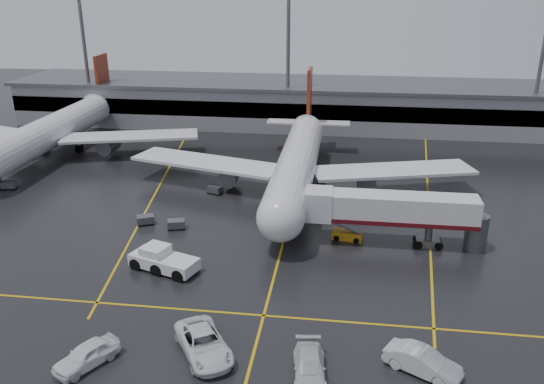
# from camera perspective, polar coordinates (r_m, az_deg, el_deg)

# --- Properties ---
(ground) EXTENTS (220.00, 220.00, 0.00)m
(ground) POSITION_cam_1_polar(r_m,az_deg,el_deg) (69.59, 1.86, -2.57)
(ground) COLOR black
(ground) RESTS_ON ground
(apron_line_centre) EXTENTS (0.25, 90.00, 0.02)m
(apron_line_centre) POSITION_cam_1_polar(r_m,az_deg,el_deg) (69.59, 1.86, -2.56)
(apron_line_centre) COLOR gold
(apron_line_centre) RESTS_ON ground
(apron_line_stop) EXTENTS (60.00, 0.25, 0.02)m
(apron_line_stop) POSITION_cam_1_polar(r_m,az_deg,el_deg) (50.34, -0.86, -12.53)
(apron_line_stop) COLOR gold
(apron_line_stop) RESTS_ON ground
(apron_line_left) EXTENTS (9.99, 69.35, 0.02)m
(apron_line_left) POSITION_cam_1_polar(r_m,az_deg,el_deg) (82.88, -11.28, 0.97)
(apron_line_left) COLOR gold
(apron_line_left) RESTS_ON ground
(apron_line_right) EXTENTS (7.57, 69.64, 0.02)m
(apron_line_right) POSITION_cam_1_polar(r_m,az_deg,el_deg) (79.40, 15.67, -0.32)
(apron_line_right) COLOR gold
(apron_line_right) RESTS_ON ground
(terminal) EXTENTS (122.00, 19.00, 8.60)m
(terminal) POSITION_cam_1_polar(r_m,az_deg,el_deg) (114.04, 4.46, 9.04)
(terminal) COLOR gray
(terminal) RESTS_ON ground
(light_mast_left) EXTENTS (3.00, 1.20, 25.45)m
(light_mast_left) POSITION_cam_1_polar(r_m,az_deg,el_deg) (118.10, -18.60, 13.45)
(light_mast_left) COLOR #595B60
(light_mast_left) RESTS_ON ground
(light_mast_mid) EXTENTS (3.00, 1.20, 25.45)m
(light_mast_mid) POSITION_cam_1_polar(r_m,az_deg,el_deg) (106.93, 1.66, 13.82)
(light_mast_mid) COLOR #595B60
(light_mast_mid) RESTS_ON ground
(light_mast_right) EXTENTS (3.00, 1.20, 25.45)m
(light_mast_right) POSITION_cam_1_polar(r_m,az_deg,el_deg) (111.49, 25.88, 12.09)
(light_mast_right) COLOR #595B60
(light_mast_right) RESTS_ON ground
(main_airliner) EXTENTS (48.80, 45.60, 14.10)m
(main_airliner) POSITION_cam_1_polar(r_m,az_deg,el_deg) (77.15, 2.66, 3.16)
(main_airliner) COLOR silver
(main_airliner) RESTS_ON ground
(second_airliner) EXTENTS (48.80, 45.60, 14.10)m
(second_airliner) POSITION_cam_1_polar(r_m,az_deg,el_deg) (100.78, -21.30, 6.01)
(second_airliner) COLOR silver
(second_airliner) RESTS_ON ground
(jet_bridge) EXTENTS (19.90, 3.40, 6.05)m
(jet_bridge) POSITION_cam_1_polar(r_m,az_deg,el_deg) (62.47, 12.21, -1.98)
(jet_bridge) COLOR silver
(jet_bridge) RESTS_ON ground
(pushback_tractor) EXTENTS (7.63, 5.02, 2.53)m
(pushback_tractor) POSITION_cam_1_polar(r_m,az_deg,el_deg) (58.15, -11.14, -6.88)
(pushback_tractor) COLOR silver
(pushback_tractor) RESTS_ON ground
(belt_loader) EXTENTS (3.59, 2.08, 2.15)m
(belt_loader) POSITION_cam_1_polar(r_m,az_deg,el_deg) (64.13, 7.73, -4.39)
(belt_loader) COLOR #C68B13
(belt_loader) RESTS_ON ground
(service_van_a) EXTENTS (6.47, 7.66, 1.95)m
(service_van_a) POSITION_cam_1_polar(r_m,az_deg,el_deg) (45.70, -7.01, -15.13)
(service_van_a) COLOR white
(service_van_a) RESTS_ON ground
(service_van_b) EXTENTS (2.99, 6.02, 1.68)m
(service_van_b) POSITION_cam_1_polar(r_m,az_deg,el_deg) (43.47, 3.85, -17.40)
(service_van_b) COLOR silver
(service_van_b) RESTS_ON ground
(service_van_c) EXTENTS (6.04, 4.58, 1.91)m
(service_van_c) POSITION_cam_1_polar(r_m,az_deg,el_deg) (45.08, 15.17, -16.42)
(service_van_c) COLOR silver
(service_van_c) RESTS_ON ground
(service_van_d) EXTENTS (4.53, 5.65, 1.81)m
(service_van_d) POSITION_cam_1_polar(r_m,az_deg,el_deg) (46.56, -18.45, -15.55)
(service_van_d) COLOR white
(service_van_d) RESTS_ON ground
(baggage_cart_a) EXTENTS (2.25, 1.74, 1.12)m
(baggage_cart_a) POSITION_cam_1_polar(r_m,az_deg,el_deg) (67.08, -9.77, -3.24)
(baggage_cart_a) COLOR #595B60
(baggage_cart_a) RESTS_ON ground
(baggage_cart_b) EXTENTS (2.36, 2.03, 1.12)m
(baggage_cart_b) POSITION_cam_1_polar(r_m,az_deg,el_deg) (69.03, -12.84, -2.76)
(baggage_cart_b) COLOR #595B60
(baggage_cart_b) RESTS_ON ground
(baggage_cart_c) EXTENTS (2.34, 1.96, 1.12)m
(baggage_cart_c) POSITION_cam_1_polar(r_m,az_deg,el_deg) (77.32, -5.85, 0.29)
(baggage_cart_c) COLOR #595B60
(baggage_cart_c) RESTS_ON ground
(baggage_cart_e) EXTENTS (2.21, 1.66, 1.12)m
(baggage_cart_e) POSITION_cam_1_polar(r_m,az_deg,el_deg) (87.01, -25.31, 0.70)
(baggage_cart_e) COLOR #595B60
(baggage_cart_e) RESTS_ON ground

